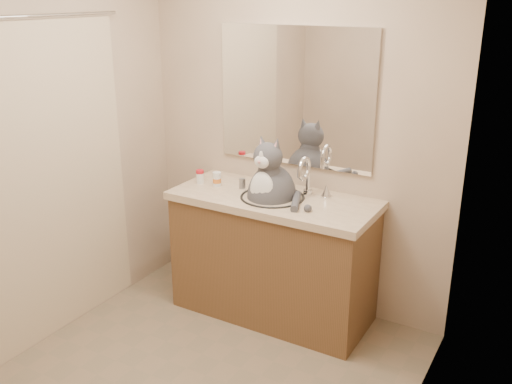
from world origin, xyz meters
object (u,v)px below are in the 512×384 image
cat (271,191)px  grey_canister (242,183)px  pill_bottle_redcap (200,177)px  pill_bottle_orange (217,179)px

cat → grey_canister: bearing=169.9°
cat → pill_bottle_redcap: (-0.56, 0.01, 0.01)m
pill_bottle_redcap → pill_bottle_orange: bearing=3.1°
cat → grey_canister: size_ratio=9.02×
grey_canister → cat: bearing=-13.2°
pill_bottle_redcap → grey_canister: pill_bottle_redcap is taller
pill_bottle_orange → grey_canister: 0.18m
pill_bottle_redcap → pill_bottle_orange: 0.14m
cat → grey_canister: 0.26m
cat → grey_canister: (-0.25, 0.06, -0.00)m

